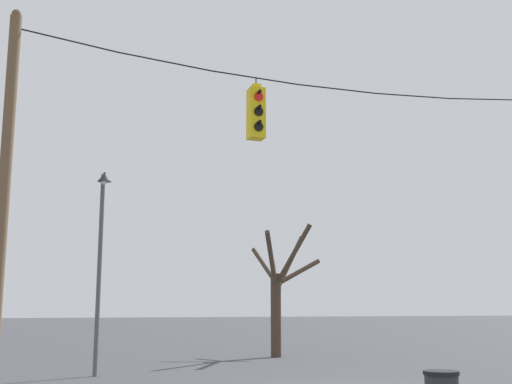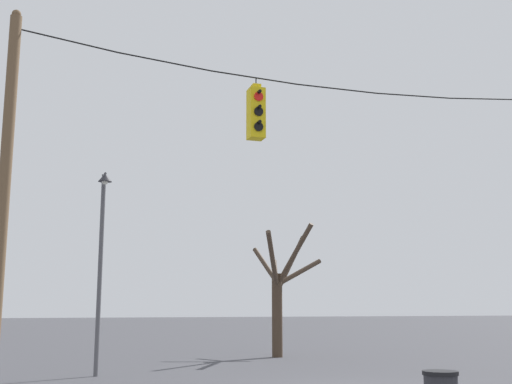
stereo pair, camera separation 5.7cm
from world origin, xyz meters
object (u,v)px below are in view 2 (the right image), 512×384
at_px(utility_pole_left, 3,199).
at_px(street_lamp, 102,242).
at_px(bare_tree, 280,290).
at_px(traffic_light_near_left_pole, 256,113).

distance_m(utility_pole_left, street_lamp, 5.42).
xyz_separation_m(utility_pole_left, street_lamp, (2.21, 4.94, -0.26)).
bearing_deg(bare_tree, street_lamp, -145.14).
relative_size(traffic_light_near_left_pole, bare_tree, 0.29).
relative_size(street_lamp, bare_tree, 1.13).
distance_m(utility_pole_left, bare_tree, 13.38).
bearing_deg(utility_pole_left, traffic_light_near_left_pole, -0.09).
distance_m(utility_pole_left, traffic_light_near_left_pole, 5.45).
relative_size(traffic_light_near_left_pole, street_lamp, 0.25).
relative_size(utility_pole_left, bare_tree, 1.60).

